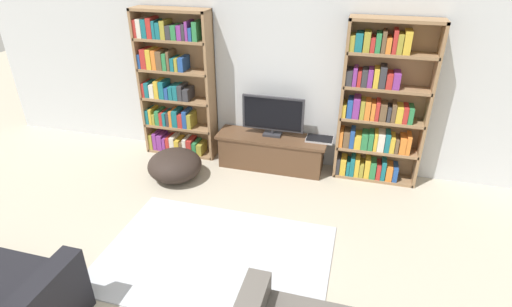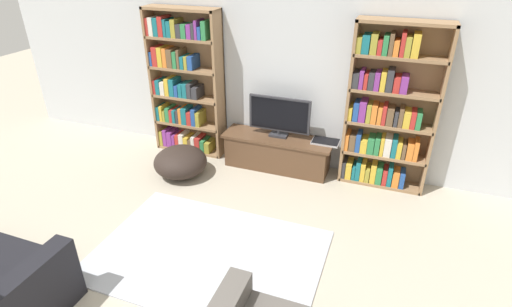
{
  "view_description": "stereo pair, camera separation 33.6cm",
  "coord_description": "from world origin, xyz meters",
  "px_view_note": "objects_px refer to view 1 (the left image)",
  "views": [
    {
      "loc": [
        1.01,
        -0.76,
        2.77
      ],
      "look_at": [
        -0.02,
        2.99,
        0.7
      ],
      "focal_mm": 28.0,
      "sensor_mm": 36.0,
      "label": 1
    },
    {
      "loc": [
        1.33,
        -0.66,
        2.77
      ],
      "look_at": [
        -0.02,
        2.99,
        0.7
      ],
      "focal_mm": 28.0,
      "sensor_mm": 36.0,
      "label": 2
    }
  ],
  "objects_px": {
    "bookshelf_left": "(174,86)",
    "bookshelf_right": "(379,108)",
    "laptop": "(319,139)",
    "beanbag_ottoman": "(175,165)",
    "tv_stand": "(271,152)",
    "television": "(273,115)"
  },
  "relations": [
    {
      "from": "bookshelf_left",
      "to": "bookshelf_right",
      "type": "distance_m",
      "value": 2.75
    },
    {
      "from": "laptop",
      "to": "beanbag_ottoman",
      "type": "bearing_deg",
      "value": -158.55
    },
    {
      "from": "bookshelf_right",
      "to": "tv_stand",
      "type": "relative_size",
      "value": 1.37
    },
    {
      "from": "bookshelf_right",
      "to": "television",
      "type": "xyz_separation_m",
      "value": [
        -1.32,
        -0.06,
        -0.21
      ]
    },
    {
      "from": "bookshelf_right",
      "to": "bookshelf_left",
      "type": "bearing_deg",
      "value": -180.0
    },
    {
      "from": "television",
      "to": "laptop",
      "type": "height_order",
      "value": "television"
    },
    {
      "from": "bookshelf_left",
      "to": "laptop",
      "type": "xyz_separation_m",
      "value": [
        2.06,
        -0.04,
        -0.53
      ]
    },
    {
      "from": "bookshelf_right",
      "to": "beanbag_ottoman",
      "type": "distance_m",
      "value": 2.68
    },
    {
      "from": "beanbag_ottoman",
      "to": "laptop",
      "type": "bearing_deg",
      "value": 21.45
    },
    {
      "from": "beanbag_ottoman",
      "to": "television",
      "type": "bearing_deg",
      "value": 30.69
    },
    {
      "from": "bookshelf_right",
      "to": "tv_stand",
      "type": "xyz_separation_m",
      "value": [
        -1.32,
        -0.1,
        -0.73
      ]
    },
    {
      "from": "bookshelf_right",
      "to": "tv_stand",
      "type": "bearing_deg",
      "value": -175.58
    },
    {
      "from": "laptop",
      "to": "beanbag_ottoman",
      "type": "relative_size",
      "value": 0.5
    },
    {
      "from": "beanbag_ottoman",
      "to": "tv_stand",
      "type": "bearing_deg",
      "value": 29.03
    },
    {
      "from": "bookshelf_right",
      "to": "television",
      "type": "relative_size",
      "value": 2.46
    },
    {
      "from": "bookshelf_left",
      "to": "tv_stand",
      "type": "xyz_separation_m",
      "value": [
        1.42,
        -0.1,
        -0.77
      ]
    },
    {
      "from": "bookshelf_left",
      "to": "laptop",
      "type": "height_order",
      "value": "bookshelf_left"
    },
    {
      "from": "bookshelf_right",
      "to": "laptop",
      "type": "height_order",
      "value": "bookshelf_right"
    },
    {
      "from": "television",
      "to": "bookshelf_right",
      "type": "bearing_deg",
      "value": 2.51
    },
    {
      "from": "bookshelf_right",
      "to": "television",
      "type": "height_order",
      "value": "bookshelf_right"
    },
    {
      "from": "bookshelf_left",
      "to": "laptop",
      "type": "relative_size",
      "value": 5.79
    },
    {
      "from": "tv_stand",
      "to": "beanbag_ottoman",
      "type": "distance_m",
      "value": 1.31
    }
  ]
}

